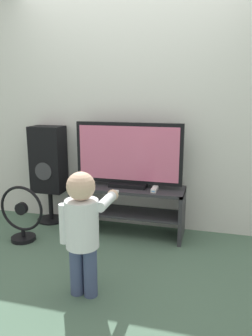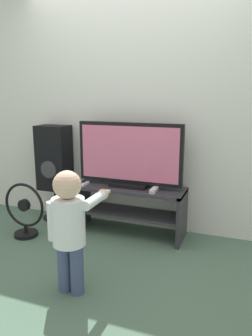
% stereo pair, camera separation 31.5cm
% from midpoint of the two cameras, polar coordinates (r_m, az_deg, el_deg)
% --- Properties ---
extents(ground_plane, '(16.00, 16.00, 0.00)m').
position_cam_midpoint_polar(ground_plane, '(3.36, -3.30, -12.56)').
color(ground_plane, '#4C6B56').
extents(wall_back, '(10.00, 0.06, 2.60)m').
position_cam_midpoint_polar(wall_back, '(3.50, -1.05, 10.53)').
color(wall_back, silver).
rests_on(wall_back, ground_plane).
extents(tv_stand, '(1.15, 0.40, 0.51)m').
position_cam_midpoint_polar(tv_stand, '(3.41, -2.30, -6.08)').
color(tv_stand, '#2D2D33').
rests_on(tv_stand, ground_plane).
extents(television, '(1.10, 0.20, 0.66)m').
position_cam_midpoint_polar(television, '(3.30, -2.29, 2.15)').
color(television, black).
rests_on(television, tv_stand).
extents(game_console, '(0.05, 0.17, 0.04)m').
position_cam_midpoint_polar(game_console, '(3.22, 2.22, -3.73)').
color(game_console, white).
rests_on(game_console, tv_stand).
extents(remote_primary, '(0.04, 0.13, 0.03)m').
position_cam_midpoint_polar(remote_primary, '(3.44, -10.06, -2.96)').
color(remote_primary, white).
rests_on(remote_primary, tv_stand).
extents(child, '(0.35, 0.51, 0.92)m').
position_cam_midpoint_polar(child, '(2.37, -11.35, -9.63)').
color(child, '#3F4C72').
rests_on(child, ground_plane).
extents(speaker_tower, '(0.36, 0.32, 1.09)m').
position_cam_midpoint_polar(speaker_tower, '(3.79, -15.69, 1.02)').
color(speaker_tower, black).
rests_on(speaker_tower, ground_plane).
extents(floor_fan, '(0.46, 0.24, 0.57)m').
position_cam_midpoint_polar(floor_fan, '(3.48, -20.19, -7.96)').
color(floor_fan, black).
rests_on(floor_fan, ground_plane).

